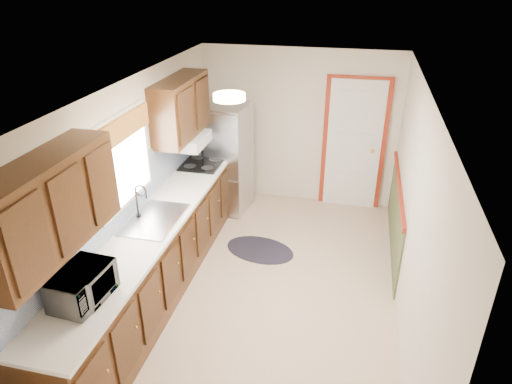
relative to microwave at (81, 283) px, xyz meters
The scene contains 8 objects.
room_shell 1.98m from the microwave, 52.64° to the left, with size 3.20×5.20×2.52m.
kitchen_run 1.32m from the microwave, 91.58° to the left, with size 0.63×4.00×2.20m.
back_wall_trim 4.38m from the microwave, 59.89° to the left, with size 1.12×2.30×2.08m.
ceiling_fixture 2.06m from the microwave, 56.73° to the left, with size 0.30×0.30×0.06m, color #FFD88C.
microwave is the anchor object (origin of this frame).
refrigerator 3.52m from the microwave, 87.06° to the left, with size 0.76×0.74×1.65m.
rug 2.83m from the microwave, 68.28° to the left, with size 0.94×0.61×0.01m, color black.
cooktop 2.98m from the microwave, 89.81° to the left, with size 0.53×0.64×0.02m, color black.
Camera 1 is at (0.87, -4.17, 3.46)m, focal length 32.00 mm.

